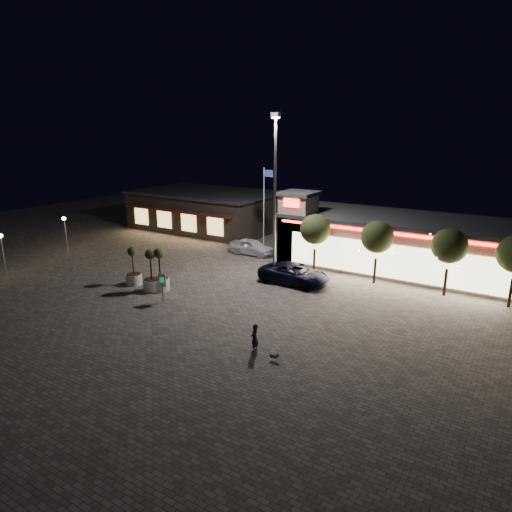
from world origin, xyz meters
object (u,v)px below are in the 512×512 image
Objects in this scene: pedestrian at (254,338)px; planter_left at (134,273)px; white_sedan at (252,247)px; pickup_truck at (294,274)px; planter_mid at (152,278)px; valet_sign at (162,282)px.

planter_left is at bearing -112.88° from pedestrian.
white_sedan is 1.49× the size of planter_left.
planter_mid reaches higher than pickup_truck.
pickup_truck is 3.55× the size of pedestrian.
pedestrian is (10.42, -15.91, 0.02)m from white_sedan.
pedestrian is (3.33, -10.76, 0.01)m from pickup_truck.
pickup_truck is 1.74× the size of planter_mid.
white_sedan is at bearing 86.28° from planter_mid.
planter_left is 2.15m from planter_mid.
pickup_truck is at bearing 33.38° from planter_left.
planter_left is (-2.92, -11.74, 0.16)m from white_sedan.
planter_left is at bearing 172.30° from planter_mid.
pickup_truck reaches higher than white_sedan.
planter_left is 0.94× the size of planter_mid.
planter_left is (-10.00, -6.59, 0.15)m from pickup_truck.
planter_mid is at bearing 150.85° from valet_sign.
pedestrian is at bearing -146.24° from white_sedan.
planter_mid reaches higher than valet_sign.
planter_left is 1.44× the size of valet_sign.
white_sedan is 19.01m from pedestrian.
planter_left is (-13.33, 4.17, 0.14)m from pedestrian.
planter_left reaches higher than white_sedan.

